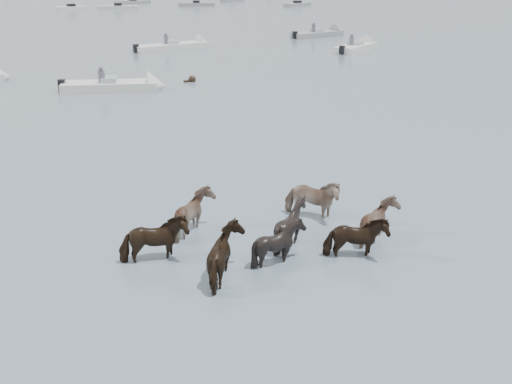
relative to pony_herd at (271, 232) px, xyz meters
name	(u,v)px	position (x,y,z in m)	size (l,w,h in m)	color
ground	(320,225)	(1.79, 0.55, -0.44)	(400.00, 400.00, 0.00)	slate
pony_herd	(271,232)	(0.00, 0.00, 0.00)	(6.90, 4.37, 1.35)	black
swimming_pony	(191,80)	(6.15, 20.35, -0.33)	(0.72, 0.44, 0.44)	black
motorboat_b	(125,86)	(2.08, 19.79, -0.21)	(5.65, 3.41, 1.92)	silver
motorboat_c	(181,46)	(10.46, 33.28, -0.21)	(6.67, 2.38, 1.92)	silver
motorboat_d	(359,47)	(22.73, 26.29, -0.21)	(5.29, 3.86, 1.92)	silver
motorboat_e	(323,34)	(25.19, 34.91, -0.21)	(5.77, 2.12, 1.92)	gray
distant_flotilla	(12,10)	(2.94, 77.82, -0.18)	(104.44, 26.80, 0.93)	gray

